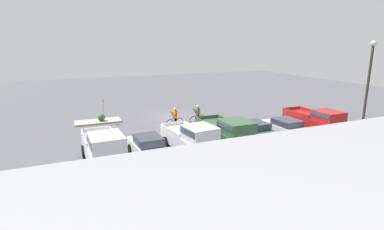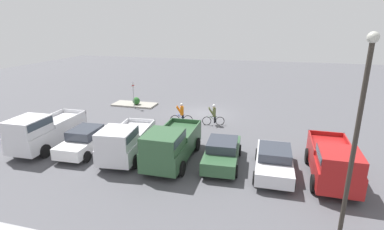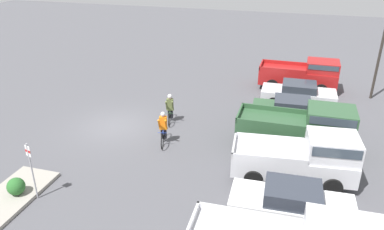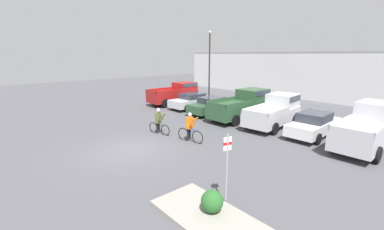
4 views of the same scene
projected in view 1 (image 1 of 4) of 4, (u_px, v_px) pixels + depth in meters
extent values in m
plane|color=#4C4C51|center=(173.00, 117.00, 29.86)|extent=(80.00, 80.00, 0.00)
cube|color=maroon|center=(312.00, 122.00, 24.73)|extent=(1.95, 5.13, 1.02)
cube|color=maroon|center=(328.00, 116.00, 23.16)|extent=(1.78, 2.05, 0.72)
cube|color=#333D47|center=(328.00, 114.00, 23.12)|extent=(1.84, 1.89, 0.32)
cube|color=maroon|center=(312.00, 111.00, 25.86)|extent=(0.09, 3.07, 0.25)
cube|color=maroon|center=(295.00, 113.00, 25.14)|extent=(0.09, 3.07, 0.25)
cube|color=maroon|center=(292.00, 108.00, 26.83)|extent=(1.93, 0.09, 0.25)
cylinder|color=black|center=(336.00, 131.00, 23.80)|extent=(0.22, 0.84, 0.84)
cylinder|color=black|center=(318.00, 134.00, 23.05)|extent=(0.22, 0.84, 0.84)
cylinder|color=black|center=(306.00, 122.00, 26.63)|extent=(0.22, 0.84, 0.84)
cylinder|color=black|center=(289.00, 124.00, 25.89)|extent=(0.22, 0.84, 0.84)
cube|color=silver|center=(286.00, 129.00, 23.56)|extent=(1.90, 4.50, 0.66)
cube|color=#2D333D|center=(287.00, 122.00, 23.43)|extent=(1.67, 2.04, 0.47)
cylinder|color=black|center=(309.00, 136.00, 22.73)|extent=(0.19, 0.67, 0.67)
cylinder|color=black|center=(290.00, 139.00, 21.99)|extent=(0.19, 0.67, 0.67)
cylinder|color=black|center=(283.00, 127.00, 25.26)|extent=(0.19, 0.67, 0.67)
cylinder|color=black|center=(265.00, 129.00, 24.52)|extent=(0.19, 0.67, 0.67)
cube|color=#2D5133|center=(255.00, 132.00, 22.72)|extent=(1.99, 4.39, 0.68)
cube|color=#2D333D|center=(255.00, 125.00, 22.59)|extent=(1.69, 2.02, 0.48)
cylinder|color=black|center=(276.00, 139.00, 21.98)|extent=(0.22, 0.68, 0.67)
cylinder|color=black|center=(257.00, 143.00, 21.21)|extent=(0.22, 0.68, 0.67)
cylinder|color=black|center=(252.00, 130.00, 24.37)|extent=(0.22, 0.68, 0.67)
cylinder|color=black|center=(235.00, 133.00, 23.60)|extent=(0.22, 0.68, 0.67)
cube|color=#2D5133|center=(224.00, 134.00, 21.39)|extent=(2.04, 5.44, 1.04)
cube|color=#2D5133|center=(237.00, 127.00, 19.73)|extent=(1.85, 2.18, 0.84)
cube|color=#333D47|center=(237.00, 124.00, 19.69)|extent=(1.91, 2.01, 0.37)
cube|color=#2D5133|center=(228.00, 120.00, 22.59)|extent=(0.10, 3.25, 0.25)
cube|color=#2D5133|center=(205.00, 123.00, 21.83)|extent=(0.10, 3.25, 0.25)
cube|color=#2D5133|center=(207.00, 117.00, 23.62)|extent=(2.00, 0.10, 0.25)
cylinder|color=black|center=(249.00, 146.00, 20.41)|extent=(0.23, 0.82, 0.82)
cylinder|color=black|center=(223.00, 150.00, 19.62)|extent=(0.23, 0.82, 0.82)
cylinder|color=black|center=(224.00, 133.00, 23.39)|extent=(0.23, 0.82, 0.82)
cylinder|color=black|center=(201.00, 136.00, 22.60)|extent=(0.23, 0.82, 0.82)
cube|color=silver|center=(188.00, 140.00, 20.24)|extent=(2.43, 5.20, 0.90)
cube|color=silver|center=(200.00, 133.00, 18.75)|extent=(1.97, 2.18, 0.90)
cube|color=#333D47|center=(200.00, 130.00, 18.71)|extent=(2.01, 2.03, 0.40)
cube|color=silver|center=(193.00, 127.00, 21.40)|extent=(0.39, 3.01, 0.25)
cube|color=silver|center=(169.00, 130.00, 20.52)|extent=(0.39, 3.01, 0.25)
cube|color=silver|center=(172.00, 124.00, 22.20)|extent=(1.92, 0.28, 0.25)
cylinder|color=black|center=(213.00, 151.00, 19.48)|extent=(0.30, 0.81, 0.79)
cylinder|color=black|center=(187.00, 156.00, 18.56)|extent=(0.30, 0.81, 0.79)
cylinder|color=black|center=(190.00, 138.00, 22.12)|extent=(0.30, 0.81, 0.79)
cylinder|color=black|center=(166.00, 142.00, 21.20)|extent=(0.30, 0.81, 0.79)
cube|color=white|center=(149.00, 149.00, 19.09)|extent=(1.87, 4.45, 0.67)
cube|color=#2D333D|center=(148.00, 140.00, 18.95)|extent=(1.61, 2.03, 0.55)
cylinder|color=black|center=(169.00, 159.00, 18.29)|extent=(0.21, 0.66, 0.66)
cylinder|color=black|center=(142.00, 164.00, 17.57)|extent=(0.21, 0.66, 0.66)
cylinder|color=black|center=(154.00, 145.00, 20.75)|extent=(0.21, 0.66, 0.66)
cylinder|color=black|center=(130.00, 149.00, 20.03)|extent=(0.21, 0.66, 0.66)
cube|color=silver|center=(103.00, 151.00, 18.11)|extent=(2.06, 5.55, 1.03)
cube|color=silver|center=(106.00, 143.00, 16.43)|extent=(1.82, 2.25, 0.94)
cube|color=#333D47|center=(106.00, 140.00, 16.38)|extent=(1.88, 2.07, 0.41)
cube|color=silver|center=(114.00, 134.00, 19.31)|extent=(0.17, 3.30, 0.25)
cube|color=silver|center=(84.00, 137.00, 18.55)|extent=(0.17, 3.30, 0.25)
cube|color=silver|center=(96.00, 129.00, 20.35)|extent=(1.92, 0.13, 0.25)
cylinder|color=black|center=(125.00, 165.00, 17.11)|extent=(0.24, 0.82, 0.82)
cylinder|color=black|center=(90.00, 171.00, 16.32)|extent=(0.24, 0.82, 0.82)
cylinder|color=black|center=(114.00, 147.00, 20.12)|extent=(0.24, 0.82, 0.82)
cylinder|color=black|center=(84.00, 151.00, 19.33)|extent=(0.24, 0.82, 0.82)
torus|color=black|center=(170.00, 124.00, 26.19)|extent=(0.76, 0.22, 0.77)
torus|color=black|center=(179.00, 122.00, 26.78)|extent=(0.76, 0.22, 0.77)
cylinder|color=#233D9E|center=(175.00, 121.00, 26.44)|extent=(0.52, 0.15, 0.40)
cylinder|color=#233D9E|center=(175.00, 118.00, 26.39)|extent=(0.55, 0.16, 0.04)
cylinder|color=#233D9E|center=(176.00, 120.00, 26.54)|extent=(0.04, 0.04, 0.38)
cylinder|color=#233D9E|center=(171.00, 119.00, 26.17)|extent=(0.13, 0.45, 0.02)
cylinder|color=black|center=(176.00, 121.00, 26.44)|extent=(0.14, 0.14, 0.57)
cylinder|color=black|center=(175.00, 121.00, 26.58)|extent=(0.14, 0.14, 0.57)
cube|color=orange|center=(175.00, 114.00, 26.34)|extent=(0.31, 0.40, 0.68)
cylinder|color=orange|center=(174.00, 115.00, 26.09)|extent=(0.51, 0.20, 0.72)
cylinder|color=orange|center=(172.00, 114.00, 26.35)|extent=(0.51, 0.20, 0.72)
sphere|color=tan|center=(175.00, 109.00, 26.22)|extent=(0.20, 0.20, 0.20)
sphere|color=silver|center=(175.00, 109.00, 26.21)|extent=(0.22, 0.22, 0.22)
torus|color=black|center=(193.00, 120.00, 27.60)|extent=(0.69, 0.21, 0.70)
torus|color=black|center=(202.00, 118.00, 28.19)|extent=(0.69, 0.21, 0.70)
cylinder|color=#2D5133|center=(197.00, 117.00, 27.85)|extent=(0.53, 0.15, 0.37)
cylinder|color=#2D5133|center=(197.00, 115.00, 27.81)|extent=(0.56, 0.16, 0.04)
cylinder|color=#2D5133|center=(199.00, 117.00, 27.96)|extent=(0.04, 0.04, 0.34)
cylinder|color=#2D5133|center=(194.00, 116.00, 27.58)|extent=(0.13, 0.45, 0.02)
cylinder|color=black|center=(199.00, 118.00, 27.85)|extent=(0.14, 0.14, 0.52)
cylinder|color=black|center=(198.00, 117.00, 27.99)|extent=(0.14, 0.14, 0.52)
cube|color=#5B6638|center=(198.00, 111.00, 27.75)|extent=(0.31, 0.40, 0.67)
cylinder|color=#5B6638|center=(197.00, 112.00, 27.50)|extent=(0.52, 0.20, 0.72)
cylinder|color=#5B6638|center=(195.00, 111.00, 27.77)|extent=(0.52, 0.20, 0.72)
sphere|color=tan|center=(198.00, 107.00, 27.64)|extent=(0.22, 0.22, 0.22)
sphere|color=silver|center=(198.00, 106.00, 27.62)|extent=(0.24, 0.24, 0.24)
cylinder|color=#9E9EA3|center=(104.00, 111.00, 26.99)|extent=(0.06, 0.06, 2.48)
cube|color=white|center=(103.00, 101.00, 26.77)|extent=(0.11, 0.29, 0.45)
cube|color=red|center=(103.00, 101.00, 26.77)|extent=(0.11, 0.29, 0.10)
cylinder|color=#2D2823|center=(366.00, 100.00, 19.75)|extent=(0.16, 0.16, 7.08)
sphere|color=#B2B2A8|center=(374.00, 43.00, 18.90)|extent=(0.36, 0.36, 0.36)
cube|color=gray|center=(98.00, 122.00, 27.99)|extent=(4.15, 1.88, 0.15)
sphere|color=#286028|center=(101.00, 117.00, 27.82)|extent=(0.70, 0.70, 0.70)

